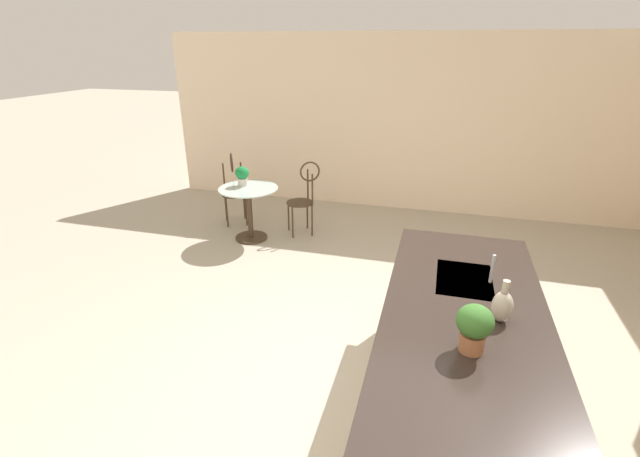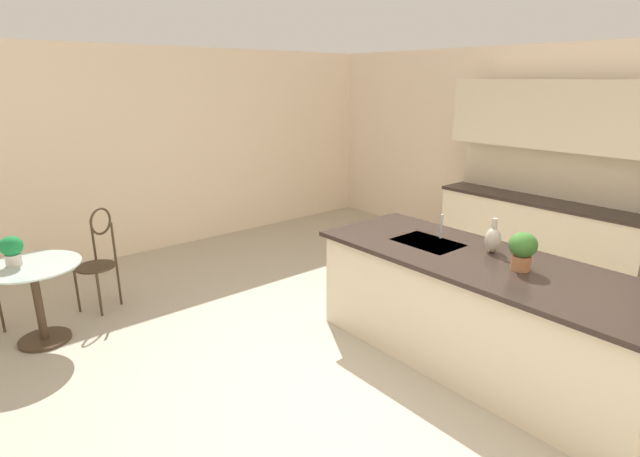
{
  "view_description": "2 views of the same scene",
  "coord_description": "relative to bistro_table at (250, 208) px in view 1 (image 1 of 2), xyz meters",
  "views": [
    {
      "loc": [
        2.8,
        0.58,
        2.54
      ],
      "look_at": [
        -0.61,
        -0.36,
        1.04
      ],
      "focal_mm": 24.8,
      "sensor_mm": 36.0,
      "label": 1
    },
    {
      "loc": [
        2.27,
        -2.47,
        2.29
      ],
      "look_at": [
        -1.0,
        0.24,
        0.99
      ],
      "focal_mm": 27.53,
      "sensor_mm": 36.0,
      "label": 2
    }
  ],
  "objects": [
    {
      "name": "kitchen_island",
      "position": [
        2.69,
        2.71,
        0.02
      ],
      "size": [
        2.8,
        1.06,
        0.92
      ],
      "color": "beige",
      "rests_on": "ground"
    },
    {
      "name": "wall_left_window",
      "position": [
        -1.87,
        1.86,
        0.9
      ],
      "size": [
        0.12,
        7.8,
        2.7
      ],
      "primitive_type": "cube",
      "color": "beige",
      "rests_on": "ground"
    },
    {
      "name": "ground_plane",
      "position": [
        2.39,
        1.86,
        -0.45
      ],
      "size": [
        40.0,
        40.0,
        0.0
      ],
      "primitive_type": "plane",
      "color": "#B2A893"
    },
    {
      "name": "potted_plant_on_table",
      "position": [
        -0.08,
        -0.11,
        0.44
      ],
      "size": [
        0.19,
        0.19,
        0.26
      ],
      "color": "beige",
      "rests_on": "bistro_table"
    },
    {
      "name": "chair_by_island",
      "position": [
        -0.52,
        -0.48,
        0.13
      ],
      "size": [
        0.52,
        0.52,
        1.04
      ],
      "color": "#3D2D1E",
      "rests_on": "ground"
    },
    {
      "name": "bistro_table",
      "position": [
        0.0,
        0.0,
        0.0
      ],
      "size": [
        0.8,
        0.8,
        0.74
      ],
      "color": "#3D2D1E",
      "rests_on": "ground"
    },
    {
      "name": "potted_plant_counter_near",
      "position": [
        2.99,
        2.72,
        0.64
      ],
      "size": [
        0.21,
        0.21,
        0.29
      ],
      "color": "#9E603D",
      "rests_on": "kitchen_island"
    },
    {
      "name": "vase_on_counter",
      "position": [
        2.64,
        2.91,
        0.58
      ],
      "size": [
        0.13,
        0.13,
        0.29
      ],
      "color": "#BCB29E",
      "rests_on": "kitchen_island"
    },
    {
      "name": "sink_faucet",
      "position": [
        2.14,
        2.89,
        0.58
      ],
      "size": [
        0.02,
        0.02,
        0.22
      ],
      "primitive_type": "cylinder",
      "color": "#B2B5BA",
      "rests_on": "kitchen_island"
    },
    {
      "name": "chair_near_window",
      "position": [
        -0.4,
        0.65,
        0.13
      ],
      "size": [
        0.52,
        0.52,
        1.04
      ],
      "color": "#3D2D1E",
      "rests_on": "ground"
    }
  ]
}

